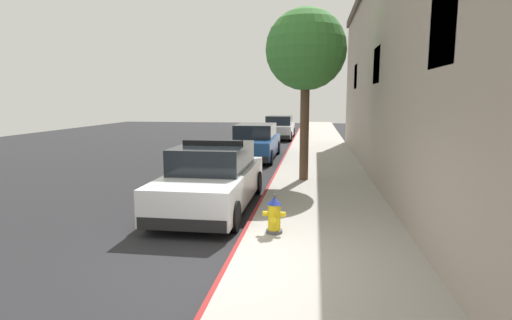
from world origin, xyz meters
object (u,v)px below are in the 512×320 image
object	(u,v)px
fire_hydrant	(274,215)
street_tree	(306,51)
parked_car_dark_far	(279,128)
police_cruiser	(213,178)
parked_car_silver_ahead	(255,142)

from	to	relation	value
fire_hydrant	street_tree	world-z (taller)	street_tree
parked_car_dark_far	street_tree	size ratio (longest dim) A/B	0.92
police_cruiser	street_tree	distance (m)	5.17
parked_car_silver_ahead	fire_hydrant	bearing A→B (deg)	-79.74
parked_car_dark_far	police_cruiser	bearing A→B (deg)	-90.26
street_tree	fire_hydrant	bearing A→B (deg)	-94.43
police_cruiser	parked_car_silver_ahead	distance (m)	8.43
police_cruiser	street_tree	size ratio (longest dim) A/B	0.92
police_cruiser	parked_car_dark_far	distance (m)	17.94
police_cruiser	parked_car_silver_ahead	size ratio (longest dim) A/B	1.00
parked_car_silver_ahead	parked_car_dark_far	size ratio (longest dim) A/B	1.00
police_cruiser	parked_car_silver_ahead	world-z (taller)	police_cruiser
parked_car_dark_far	parked_car_silver_ahead	bearing A→B (deg)	-91.55
parked_car_silver_ahead	street_tree	xyz separation A→B (m)	(2.32, -5.18, 3.40)
parked_car_silver_ahead	fire_hydrant	xyz separation A→B (m)	(1.90, -10.52, -0.25)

